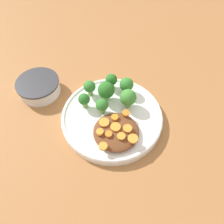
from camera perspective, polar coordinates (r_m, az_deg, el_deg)
ground_plane at (r=0.62m, az=0.00°, el=-1.98°), size 4.00×4.00×0.00m
plate at (r=0.61m, az=0.00°, el=-1.23°), size 0.28×0.28×0.03m
dip_bowl at (r=0.70m, az=-18.62°, el=6.43°), size 0.13×0.13×0.04m
stew_mound at (r=0.56m, az=1.09°, el=-5.15°), size 0.12×0.12×0.02m
broccoli_floret_0 at (r=0.61m, az=-1.62°, el=5.66°), size 0.05×0.05×0.06m
broccoli_floret_1 at (r=0.59m, az=4.24°, el=3.74°), size 0.05×0.05×0.06m
broccoli_floret_2 at (r=0.65m, az=-0.16°, el=8.30°), size 0.03×0.03×0.05m
broccoli_floret_3 at (r=0.63m, az=-5.87°, el=6.51°), size 0.03×0.03×0.05m
broccoli_floret_4 at (r=0.58m, az=-2.63°, el=1.73°), size 0.03×0.03×0.05m
broccoli_floret_5 at (r=0.63m, az=3.79°, el=7.10°), size 0.04×0.04×0.05m
broccoli_floret_6 at (r=0.60m, az=-7.28°, el=3.20°), size 0.03×0.03×0.05m
carrot_slice_0 at (r=0.56m, az=-2.06°, el=-2.73°), size 0.03×0.03×0.00m
carrot_slice_1 at (r=0.52m, az=-2.34°, el=-8.91°), size 0.02×0.02×0.01m
carrot_slice_2 at (r=0.55m, az=0.94°, el=-3.95°), size 0.03×0.03×0.01m
carrot_slice_3 at (r=0.53m, az=5.47°, el=-6.95°), size 0.03×0.03×0.01m
carrot_slice_4 at (r=0.57m, az=3.67°, el=-0.27°), size 0.02×0.02×0.01m
carrot_slice_5 at (r=0.54m, az=-3.18°, el=-5.22°), size 0.02×0.02×0.01m
carrot_slice_6 at (r=0.53m, az=1.98°, el=-6.44°), size 0.02×0.02×0.00m
carrot_slice_7 at (r=0.56m, az=1.03°, el=-1.35°), size 0.02×0.02×0.01m
carrot_slice_8 at (r=0.55m, az=4.07°, el=-4.35°), size 0.02×0.02×0.01m
carrot_slice_9 at (r=0.54m, az=-0.90°, el=-5.76°), size 0.02×0.02×0.01m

